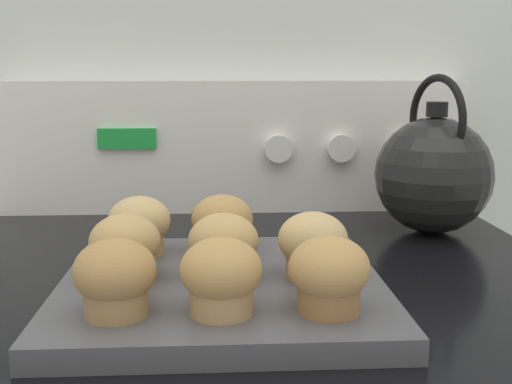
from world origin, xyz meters
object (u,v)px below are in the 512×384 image
at_px(muffin_r0_c0, 115,278).
at_px(muffin_r2_c1, 222,224).
at_px(muffin_r1_c1, 223,246).
at_px(tea_kettle, 433,173).
at_px(muffin_r0_c2, 329,275).
at_px(muffin_r1_c2, 313,245).
at_px(muffin_r0_c1, 221,276).
at_px(muffin_r2_c0, 139,225).
at_px(muffin_r1_c0, 125,247).
at_px(muffin_pan, 222,289).

relative_size(muffin_r0_c0, muffin_r2_c1, 1.00).
height_order(muffin_r1_c1, tea_kettle, tea_kettle).
height_order(muffin_r0_c2, muffin_r1_c2, same).
height_order(muffin_r0_c2, muffin_r2_c1, same).
bearing_deg(muffin_r2_c1, muffin_r1_c2, -46.78).
bearing_deg(muffin_r1_c1, muffin_r0_c2, -46.63).
height_order(muffin_r2_c1, tea_kettle, tea_kettle).
bearing_deg(muffin_r1_c2, muffin_r1_c1, -179.49).
distance_m(muffin_r0_c0, muffin_r0_c1, 0.09).
distance_m(muffin_r0_c0, muffin_r2_c1, 0.20).
relative_size(muffin_r0_c0, muffin_r0_c2, 1.00).
xyz_separation_m(muffin_r0_c1, muffin_r0_c2, (0.09, -0.00, 0.00)).
height_order(muffin_r0_c0, tea_kettle, tea_kettle).
xyz_separation_m(muffin_r2_c0, muffin_r2_c1, (0.09, 0.00, 0.00)).
bearing_deg(muffin_r2_c0, muffin_r1_c0, -91.91).
xyz_separation_m(muffin_r0_c2, muffin_r2_c1, (-0.09, 0.19, 0.00)).
relative_size(muffin_r1_c2, tea_kettle, 0.31).
xyz_separation_m(muffin_r2_c0, tea_kettle, (0.38, 0.16, 0.03)).
bearing_deg(muffin_r2_c1, tea_kettle, 29.02).
bearing_deg(tea_kettle, muffin_r2_c0, -156.72).
height_order(muffin_r1_c2, muffin_r2_c1, same).
relative_size(muffin_r1_c1, muffin_r1_c2, 1.00).
bearing_deg(muffin_r2_c1, muffin_r0_c2, -64.79).
xyz_separation_m(muffin_pan, muffin_r0_c0, (-0.09, -0.09, 0.04)).
bearing_deg(muffin_r0_c2, muffin_r2_c0, 134.24).
height_order(muffin_r0_c0, muffin_r0_c2, same).
height_order(muffin_pan, muffin_r1_c0, muffin_r1_c0).
height_order(muffin_r0_c1, muffin_r0_c2, same).
bearing_deg(muffin_r1_c2, muffin_r1_c0, 179.51).
relative_size(muffin_pan, muffin_r1_c0, 4.56).
distance_m(muffin_pan, tea_kettle, 0.39).
relative_size(muffin_r2_c0, muffin_r2_c1, 1.00).
bearing_deg(muffin_r0_c2, muffin_pan, 133.70).
bearing_deg(muffin_pan, muffin_r1_c1, -25.48).
height_order(muffin_pan, muffin_r0_c2, muffin_r0_c2).
relative_size(muffin_r0_c2, muffin_r2_c1, 1.00).
distance_m(muffin_r1_c0, muffin_r1_c1, 0.09).
xyz_separation_m(muffin_r0_c0, tea_kettle, (0.38, 0.35, 0.03)).
height_order(muffin_r0_c2, tea_kettle, tea_kettle).
bearing_deg(muffin_pan, muffin_r1_c2, -0.08).
height_order(muffin_r1_c1, muffin_r2_c0, same).
distance_m(muffin_r0_c1, muffin_r0_c2, 0.09).
bearing_deg(muffin_r0_c0, muffin_r2_c0, 90.60).
bearing_deg(tea_kettle, muffin_r1_c0, -146.67).
distance_m(muffin_r1_c0, muffin_r2_c0, 0.09).
xyz_separation_m(muffin_r0_c0, muffin_r2_c1, (0.09, 0.18, 0.00)).
bearing_deg(muffin_r1_c1, muffin_r0_c0, -134.89).
relative_size(muffin_r1_c0, muffin_r2_c0, 1.00).
relative_size(muffin_r1_c0, muffin_r1_c1, 1.00).
relative_size(muffin_r1_c2, muffin_r2_c1, 1.00).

